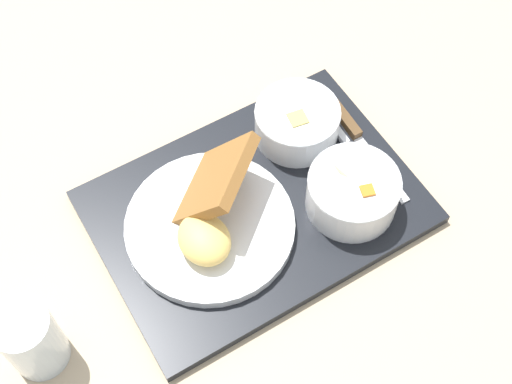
{
  "coord_description": "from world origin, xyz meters",
  "views": [
    {
      "loc": [
        0.24,
        0.38,
        0.79
      ],
      "look_at": [
        0.0,
        0.0,
        0.04
      ],
      "focal_mm": 50.0,
      "sensor_mm": 36.0,
      "label": 1
    }
  ],
  "objects_px": {
    "spoon": "(347,143)",
    "glass_water": "(33,341)",
    "bowl_salad": "(353,191)",
    "plate_main": "(209,219)",
    "bowl_soup": "(297,121)",
    "knife": "(355,133)"
  },
  "relations": [
    {
      "from": "spoon",
      "to": "glass_water",
      "type": "bearing_deg",
      "value": -80.49
    },
    {
      "from": "bowl_salad",
      "to": "plate_main",
      "type": "height_order",
      "value": "plate_main"
    },
    {
      "from": "bowl_salad",
      "to": "spoon",
      "type": "distance_m",
      "value": 0.09
    },
    {
      "from": "plate_main",
      "to": "glass_water",
      "type": "height_order",
      "value": "plate_main"
    },
    {
      "from": "bowl_soup",
      "to": "glass_water",
      "type": "relative_size",
      "value": 1.13
    },
    {
      "from": "knife",
      "to": "spoon",
      "type": "relative_size",
      "value": 1.23
    },
    {
      "from": "plate_main",
      "to": "bowl_soup",
      "type": "bearing_deg",
      "value": -160.51
    },
    {
      "from": "bowl_soup",
      "to": "knife",
      "type": "bearing_deg",
      "value": 146.11
    },
    {
      "from": "bowl_salad",
      "to": "plate_main",
      "type": "xyz_separation_m",
      "value": [
        0.17,
        -0.07,
        -0.01
      ]
    },
    {
      "from": "bowl_soup",
      "to": "spoon",
      "type": "bearing_deg",
      "value": 132.04
    },
    {
      "from": "bowl_soup",
      "to": "plate_main",
      "type": "relative_size",
      "value": 0.54
    },
    {
      "from": "bowl_soup",
      "to": "spoon",
      "type": "xyz_separation_m",
      "value": [
        -0.05,
        0.05,
        -0.02
      ]
    },
    {
      "from": "spoon",
      "to": "glass_water",
      "type": "height_order",
      "value": "glass_water"
    },
    {
      "from": "plate_main",
      "to": "knife",
      "type": "relative_size",
      "value": 1.19
    },
    {
      "from": "plate_main",
      "to": "spoon",
      "type": "bearing_deg",
      "value": -177.75
    },
    {
      "from": "knife",
      "to": "plate_main",
      "type": "bearing_deg",
      "value": -82.7
    },
    {
      "from": "bowl_soup",
      "to": "spoon",
      "type": "relative_size",
      "value": 0.79
    },
    {
      "from": "spoon",
      "to": "plate_main",
      "type": "bearing_deg",
      "value": -83.72
    },
    {
      "from": "plate_main",
      "to": "glass_water",
      "type": "distance_m",
      "value": 0.25
    },
    {
      "from": "bowl_salad",
      "to": "glass_water",
      "type": "bearing_deg",
      "value": -4.38
    },
    {
      "from": "bowl_soup",
      "to": "plate_main",
      "type": "distance_m",
      "value": 0.18
    },
    {
      "from": "knife",
      "to": "glass_water",
      "type": "relative_size",
      "value": 1.77
    }
  ]
}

